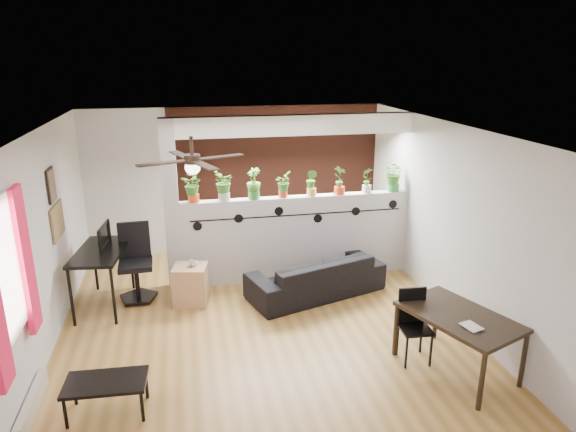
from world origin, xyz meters
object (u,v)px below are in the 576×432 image
(potted_plant_2, at_px, (254,183))
(potted_plant_7, at_px, (394,176))
(potted_plant_3, at_px, (283,184))
(cube_shelf, at_px, (191,285))
(computer_desk, at_px, (101,255))
(potted_plant_6, at_px, (367,179))
(potted_plant_1, at_px, (224,184))
(potted_plant_4, at_px, (312,182))
(dining_table, at_px, (459,321))
(folding_chair, at_px, (413,318))
(sofa, at_px, (316,276))
(ceiling_fan, at_px, (192,162))
(coffee_table, at_px, (106,384))
(potted_plant_0, at_px, (193,187))
(cup, at_px, (193,263))
(potted_plant_5, at_px, (340,179))
(office_chair, at_px, (136,267))

(potted_plant_2, bearing_deg, potted_plant_7, -0.00)
(potted_plant_2, distance_m, potted_plant_3, 0.45)
(cube_shelf, xyz_separation_m, computer_desk, (-1.21, 0.16, 0.49))
(potted_plant_6, xyz_separation_m, computer_desk, (-4.03, -0.43, -0.79))
(potted_plant_3, bearing_deg, potted_plant_1, 180.00)
(potted_plant_3, xyz_separation_m, potted_plant_4, (0.45, -0.00, 0.01))
(dining_table, height_order, folding_chair, folding_chair)
(sofa, distance_m, dining_table, 2.48)
(ceiling_fan, xyz_separation_m, computer_desk, (-1.31, 1.37, -1.54))
(sofa, xyz_separation_m, coffee_table, (-2.73, -2.19, 0.05))
(ceiling_fan, bearing_deg, potted_plant_7, 29.51)
(potted_plant_1, bearing_deg, ceiling_fan, -104.68)
(potted_plant_4, bearing_deg, potted_plant_0, 180.00)
(potted_plant_6, distance_m, dining_table, 3.03)
(potted_plant_3, relative_size, potted_plant_7, 0.80)
(computer_desk, bearing_deg, potted_plant_1, 13.64)
(potted_plant_4, height_order, folding_chair, potted_plant_4)
(potted_plant_2, relative_size, cup, 4.15)
(potted_plant_6, relative_size, cube_shelf, 0.71)
(potted_plant_3, distance_m, folding_chair, 2.93)
(potted_plant_0, relative_size, potted_plant_1, 0.95)
(cube_shelf, distance_m, coffee_table, 2.43)
(potted_plant_7, bearing_deg, potted_plant_3, 180.00)
(potted_plant_0, bearing_deg, potted_plant_7, 0.00)
(potted_plant_5, height_order, potted_plant_7, potted_plant_7)
(sofa, xyz_separation_m, cube_shelf, (-1.84, 0.07, 0.00))
(computer_desk, bearing_deg, potted_plant_2, 10.95)
(ceiling_fan, distance_m, folding_chair, 3.11)
(potted_plant_0, relative_size, potted_plant_4, 1.09)
(potted_plant_0, bearing_deg, coffee_table, -109.37)
(folding_chair, xyz_separation_m, coffee_table, (-3.41, -0.33, -0.18))
(potted_plant_0, xyz_separation_m, coffee_table, (-1.00, -2.86, -1.26))
(potted_plant_3, xyz_separation_m, cube_shelf, (-1.48, -0.59, -1.27))
(potted_plant_2, distance_m, coffee_table, 3.66)
(coffee_table, bearing_deg, potted_plant_1, 63.00)
(potted_plant_7, height_order, sofa, potted_plant_7)
(potted_plant_6, height_order, dining_table, potted_plant_6)
(ceiling_fan, xyz_separation_m, potted_plant_7, (3.18, 1.80, -0.71))
(computer_desk, bearing_deg, office_chair, 19.78)
(cup, distance_m, computer_desk, 1.28)
(potted_plant_3, bearing_deg, office_chair, -173.05)
(potted_plant_3, relative_size, potted_plant_4, 0.94)
(potted_plant_5, relative_size, potted_plant_7, 0.94)
(potted_plant_1, bearing_deg, potted_plant_6, -0.00)
(potted_plant_1, bearing_deg, potted_plant_5, 0.00)
(computer_desk, xyz_separation_m, coffee_table, (0.32, -2.43, -0.44))
(potted_plant_1, xyz_separation_m, cup, (-0.52, -0.59, -0.98))
(potted_plant_5, bearing_deg, cube_shelf, -165.96)
(cup, bearing_deg, office_chair, 158.47)
(potted_plant_3, xyz_separation_m, computer_desk, (-2.68, -0.43, -0.78))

